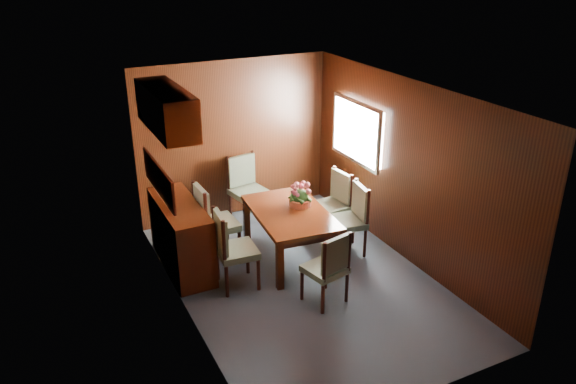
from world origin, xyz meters
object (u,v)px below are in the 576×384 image
dining_table (290,218)px  flower_centerpiece (300,195)px  chair_head (329,265)px  chair_left_near (230,245)px  chair_right_near (352,215)px  sideboard (181,236)px

dining_table → flower_centerpiece: flower_centerpiece is taller
chair_head → chair_left_near: bearing=123.3°
dining_table → chair_head: chair_head is taller
chair_left_near → chair_head: chair_left_near is taller
dining_table → chair_left_near: 1.01m
chair_head → flower_centerpiece: bearing=64.7°
flower_centerpiece → chair_right_near: bearing=-27.5°
chair_left_near → sideboard: bearing=-146.4°
chair_head → flower_centerpiece: (0.28, 1.27, 0.33)m
chair_right_near → chair_head: chair_right_near is taller
chair_head → sideboard: bearing=116.5°
dining_table → chair_left_near: (-0.96, -0.32, -0.02)m
sideboard → dining_table: (1.37, -0.40, 0.14)m
dining_table → chair_right_near: 0.85m
chair_right_near → flower_centerpiece: bearing=71.9°
sideboard → flower_centerpiece: 1.64m
chair_right_near → flower_centerpiece: flower_centerpiece is taller
sideboard → chair_head: size_ratio=1.51×
dining_table → chair_right_near: (0.82, -0.22, -0.04)m
sideboard → chair_head: chair_head is taller
sideboard → chair_left_near: 0.84m
dining_table → chair_right_near: bearing=-10.1°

